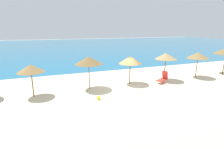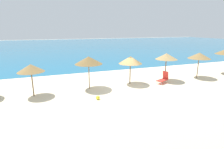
% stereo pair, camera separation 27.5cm
% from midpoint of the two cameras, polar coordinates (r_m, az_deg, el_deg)
% --- Properties ---
extents(ground_plane, '(160.00, 160.00, 0.00)m').
position_cam_midpoint_polar(ground_plane, '(15.70, 4.53, -4.29)').
color(ground_plane, beige).
extents(sea_water, '(160.00, 71.75, 0.01)m').
position_cam_midpoint_polar(sea_water, '(56.65, -13.60, 8.96)').
color(sea_water, '#1E6B93').
rests_on(sea_water, ground_plane).
extents(beach_umbrella_2, '(1.95, 1.95, 2.50)m').
position_cam_midpoint_polar(beach_umbrella_2, '(14.42, -24.12, 1.87)').
color(beach_umbrella_2, brown).
rests_on(beach_umbrella_2, ground_plane).
extents(beach_umbrella_3, '(2.31, 2.31, 2.82)m').
position_cam_midpoint_polar(beach_umbrella_3, '(14.89, -7.00, 4.53)').
color(beach_umbrella_3, brown).
rests_on(beach_umbrella_3, ground_plane).
extents(beach_umbrella_4, '(2.14, 2.14, 2.62)m').
position_cam_midpoint_polar(beach_umbrella_4, '(16.31, 6.42, 4.64)').
color(beach_umbrella_4, brown).
rests_on(beach_umbrella_4, ground_plane).
extents(beach_umbrella_5, '(2.10, 2.10, 2.75)m').
position_cam_midpoint_polar(beach_umbrella_5, '(18.08, 17.49, 5.56)').
color(beach_umbrella_5, brown).
rests_on(beach_umbrella_5, ground_plane).
extents(beach_umbrella_6, '(2.24, 2.24, 2.66)m').
position_cam_midpoint_polar(beach_umbrella_6, '(20.53, 26.56, 5.42)').
color(beach_umbrella_6, brown).
rests_on(beach_umbrella_6, ground_plane).
extents(lounge_chair_0, '(1.39, 1.04, 1.09)m').
position_cam_midpoint_polar(lounge_chair_0, '(17.68, 16.58, -1.22)').
color(lounge_chair_0, red).
rests_on(lounge_chair_0, ground_plane).
extents(beach_ball, '(0.30, 0.30, 0.30)m').
position_cam_midpoint_polar(beach_ball, '(13.13, -3.96, -7.42)').
color(beach_ball, yellow).
rests_on(beach_ball, ground_plane).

